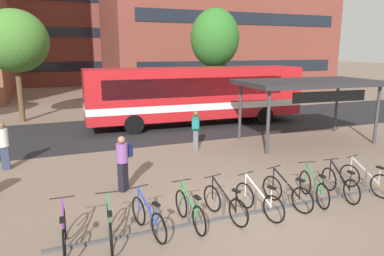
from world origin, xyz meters
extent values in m
plane|color=#7A6656|center=(0.00, 0.00, 0.00)|extent=(200.00, 200.00, 0.00)
cube|color=#232326|center=(0.00, 10.73, 0.00)|extent=(80.00, 7.20, 0.01)
cube|color=red|center=(2.98, 10.73, 1.85)|extent=(12.11, 3.11, 2.70)
cube|color=white|center=(2.98, 10.73, 1.20)|extent=(12.13, 3.14, 0.36)
cube|color=black|center=(8.43, 10.47, 2.98)|extent=(1.11, 2.34, 0.40)
cube|color=black|center=(8.96, 10.45, 2.12)|extent=(0.18, 2.19, 1.40)
cube|color=black|center=(2.74, 11.99, 2.25)|extent=(9.83, 0.52, 0.97)
cube|color=black|center=(2.63, 9.50, 2.25)|extent=(9.83, 0.52, 0.97)
cylinder|color=black|center=(6.75, 11.71, 0.50)|extent=(1.01, 0.35, 1.00)
cylinder|color=black|center=(6.65, 9.40, 0.50)|extent=(1.01, 0.35, 1.00)
cylinder|color=black|center=(-0.68, 12.06, 0.50)|extent=(1.01, 0.35, 1.00)
cylinder|color=black|center=(-0.79, 9.75, 0.50)|extent=(1.01, 0.35, 1.00)
cube|color=#47474C|center=(-0.32, -0.17, 0.03)|extent=(9.33, 0.16, 0.06)
cylinder|color=#47474C|center=(-4.51, -0.13, 0.35)|extent=(0.04, 0.04, 0.70)
cylinder|color=#47474C|center=(-3.58, -0.14, 0.35)|extent=(0.04, 0.04, 0.70)
cylinder|color=#47474C|center=(-2.65, -0.15, 0.35)|extent=(0.04, 0.04, 0.70)
cylinder|color=#47474C|center=(-1.71, -0.15, 0.35)|extent=(0.04, 0.04, 0.70)
cylinder|color=#47474C|center=(-0.78, -0.16, 0.35)|extent=(0.04, 0.04, 0.70)
cylinder|color=#47474C|center=(0.15, -0.17, 0.35)|extent=(0.04, 0.04, 0.70)
cylinder|color=#47474C|center=(1.08, -0.18, 0.35)|extent=(0.04, 0.04, 0.70)
cylinder|color=#47474C|center=(2.02, -0.19, 0.35)|extent=(0.04, 0.04, 0.70)
cylinder|color=#47474C|center=(2.95, -0.20, 0.35)|extent=(0.04, 0.04, 0.70)
cylinder|color=#47474C|center=(3.88, -0.20, 0.35)|extent=(0.04, 0.04, 0.70)
torus|color=black|center=(-4.48, 0.35, 0.35)|extent=(0.07, 0.71, 0.70)
torus|color=black|center=(-4.52, -0.67, 0.35)|extent=(0.07, 0.71, 0.70)
cube|color=#702893|center=(-4.50, -0.14, 0.67)|extent=(0.07, 0.92, 0.58)
cylinder|color=#702893|center=(-4.52, -0.57, 0.62)|extent=(0.03, 0.03, 0.55)
cube|color=black|center=(-4.52, -0.57, 0.88)|extent=(0.11, 0.22, 0.05)
cylinder|color=#702893|center=(-4.48, 0.33, 0.67)|extent=(0.03, 0.03, 0.65)
cylinder|color=black|center=(-4.48, 0.33, 0.98)|extent=(0.52, 0.05, 0.03)
torus|color=black|center=(-3.52, 0.27, 0.35)|extent=(0.12, 0.70, 0.70)
torus|color=black|center=(-3.62, -0.74, 0.35)|extent=(0.12, 0.70, 0.70)
cube|color=#1E7F38|center=(-3.57, -0.21, 0.67)|extent=(0.13, 0.92, 0.58)
cylinder|color=#1E7F38|center=(-3.61, -0.64, 0.62)|extent=(0.03, 0.03, 0.55)
cube|color=black|center=(-3.61, -0.64, 0.88)|extent=(0.12, 0.23, 0.05)
cylinder|color=#1E7F38|center=(-3.52, 0.25, 0.67)|extent=(0.04, 0.04, 0.65)
cylinder|color=black|center=(-3.52, 0.25, 0.98)|extent=(0.52, 0.08, 0.03)
torus|color=black|center=(-2.79, 0.35, 0.35)|extent=(0.19, 0.70, 0.70)
torus|color=black|center=(-2.58, -0.65, 0.35)|extent=(0.19, 0.70, 0.70)
cube|color=#1E3DB2|center=(-2.69, -0.13, 0.67)|extent=(0.22, 0.91, 0.58)
cylinder|color=#1E3DB2|center=(-2.60, -0.55, 0.62)|extent=(0.04, 0.04, 0.55)
cube|color=black|center=(-2.60, -0.55, 0.88)|extent=(0.14, 0.24, 0.05)
cylinder|color=#1E3DB2|center=(-2.79, 0.33, 0.67)|extent=(0.04, 0.04, 0.65)
cylinder|color=black|center=(-2.79, 0.33, 0.98)|extent=(0.51, 0.13, 0.03)
torus|color=black|center=(-1.70, 0.36, 0.35)|extent=(0.08, 0.71, 0.70)
torus|color=black|center=(-1.64, -0.66, 0.35)|extent=(0.08, 0.71, 0.70)
cube|color=#1E7F38|center=(-1.67, -0.13, 0.67)|extent=(0.08, 0.92, 0.58)
cylinder|color=#1E7F38|center=(-1.65, -0.56, 0.62)|extent=(0.03, 0.03, 0.55)
cube|color=black|center=(-1.65, -0.56, 0.88)|extent=(0.11, 0.23, 0.05)
cylinder|color=#1E7F38|center=(-1.70, 0.34, 0.67)|extent=(0.03, 0.03, 0.65)
cylinder|color=black|center=(-1.70, 0.34, 0.98)|extent=(0.52, 0.06, 0.03)
torus|color=black|center=(-0.85, 0.36, 0.35)|extent=(0.20, 0.70, 0.70)
torus|color=black|center=(-0.62, -0.64, 0.35)|extent=(0.20, 0.70, 0.70)
cube|color=black|center=(-0.74, -0.12, 0.67)|extent=(0.24, 0.90, 0.58)
cylinder|color=black|center=(-0.64, -0.54, 0.62)|extent=(0.04, 0.04, 0.55)
cube|color=black|center=(-0.64, -0.54, 0.88)|extent=(0.15, 0.24, 0.05)
cylinder|color=black|center=(-0.84, 0.34, 0.67)|extent=(0.04, 0.04, 0.65)
cylinder|color=black|center=(-0.84, 0.34, 0.98)|extent=(0.51, 0.14, 0.03)
torus|color=black|center=(0.04, 0.22, 0.35)|extent=(0.21, 0.69, 0.70)
torus|color=black|center=(0.28, -0.77, 0.35)|extent=(0.21, 0.69, 0.70)
cube|color=silver|center=(0.16, -0.26, 0.67)|extent=(0.24, 0.90, 0.58)
cylinder|color=silver|center=(0.26, -0.68, 0.62)|extent=(0.04, 0.04, 0.55)
cube|color=black|center=(0.26, -0.68, 0.88)|extent=(0.15, 0.24, 0.05)
cylinder|color=silver|center=(0.05, 0.20, 0.67)|extent=(0.04, 0.04, 0.65)
cylinder|color=black|center=(0.05, 0.20, 0.98)|extent=(0.51, 0.15, 0.03)
torus|color=black|center=(1.02, 0.37, 0.35)|extent=(0.21, 0.69, 0.70)
torus|color=black|center=(1.26, -0.62, 0.35)|extent=(0.21, 0.69, 0.70)
cube|color=black|center=(1.14, -0.10, 0.67)|extent=(0.25, 0.90, 0.58)
cylinder|color=black|center=(1.24, -0.52, 0.62)|extent=(0.04, 0.04, 0.55)
cube|color=black|center=(1.24, -0.52, 0.88)|extent=(0.15, 0.24, 0.05)
cylinder|color=black|center=(1.03, 0.36, 0.67)|extent=(0.04, 0.04, 0.65)
cylinder|color=black|center=(1.03, 0.36, 0.98)|extent=(0.51, 0.15, 0.03)
torus|color=black|center=(2.17, 0.39, 0.35)|extent=(0.20, 0.70, 0.70)
torus|color=black|center=(1.94, -0.60, 0.35)|extent=(0.20, 0.70, 0.70)
cube|color=#1E7F38|center=(2.06, -0.09, 0.67)|extent=(0.24, 0.90, 0.58)
cylinder|color=#1E7F38|center=(1.96, -0.51, 0.62)|extent=(0.04, 0.04, 0.55)
cube|color=black|center=(1.96, -0.51, 0.88)|extent=(0.15, 0.24, 0.05)
cylinder|color=#1E7F38|center=(2.16, 0.37, 0.67)|extent=(0.04, 0.04, 0.65)
cylinder|color=black|center=(2.16, 0.37, 0.98)|extent=(0.51, 0.14, 0.03)
torus|color=black|center=(3.01, 0.34, 0.35)|extent=(0.14, 0.70, 0.70)
torus|color=black|center=(2.87, -0.67, 0.35)|extent=(0.14, 0.70, 0.70)
cube|color=black|center=(2.94, -0.14, 0.67)|extent=(0.16, 0.92, 0.58)
cylinder|color=black|center=(2.89, -0.57, 0.62)|extent=(0.03, 0.03, 0.55)
cube|color=black|center=(2.89, -0.57, 0.88)|extent=(0.13, 0.23, 0.05)
cylinder|color=black|center=(3.01, 0.32, 0.67)|extent=(0.04, 0.04, 0.65)
cylinder|color=black|center=(3.01, 0.32, 0.98)|extent=(0.52, 0.10, 0.03)
torus|color=black|center=(3.81, 0.34, 0.35)|extent=(0.16, 0.70, 0.70)
torus|color=black|center=(3.99, -0.67, 0.35)|extent=(0.16, 0.70, 0.70)
cube|color=#B7BABF|center=(3.90, -0.14, 0.67)|extent=(0.19, 0.91, 0.58)
cylinder|color=#B7BABF|center=(3.97, -0.57, 0.62)|extent=(0.03, 0.03, 0.55)
cube|color=black|center=(3.97, -0.57, 0.88)|extent=(0.14, 0.23, 0.05)
cylinder|color=#B7BABF|center=(3.82, 0.32, 0.67)|extent=(0.04, 0.04, 0.65)
cylinder|color=black|center=(3.82, 0.32, 0.98)|extent=(0.52, 0.12, 0.03)
cylinder|color=#38383D|center=(3.46, 4.30, 1.31)|extent=(0.15, 0.15, 2.61)
cylinder|color=#38383D|center=(8.87, 3.87, 1.31)|extent=(0.15, 0.15, 2.61)
cylinder|color=#38383D|center=(3.66, 6.94, 1.31)|extent=(0.15, 0.15, 2.61)
cylinder|color=#38383D|center=(9.08, 6.51, 1.31)|extent=(0.15, 0.15, 2.61)
cube|color=#28282D|center=(6.27, 5.40, 2.71)|extent=(6.48, 3.93, 0.20)
cube|color=black|center=(6.15, 3.94, 2.26)|extent=(3.47, 0.35, 0.44)
cube|color=#565660|center=(1.02, 5.98, 0.42)|extent=(0.29, 0.32, 0.83)
cylinder|color=#23664C|center=(1.02, 5.98, 1.14)|extent=(0.45, 0.45, 0.61)
sphere|color=brown|center=(1.02, 5.98, 1.55)|extent=(0.22, 0.22, 0.22)
cube|color=#197075|center=(0.91, 5.74, 1.17)|extent=(0.33, 0.28, 0.40)
cube|color=#2D3851|center=(-6.20, 6.11, 0.42)|extent=(0.27, 0.21, 0.84)
cylinder|color=beige|center=(-6.20, 6.11, 1.15)|extent=(0.35, 0.35, 0.64)
sphere|color=brown|center=(-6.20, 6.11, 1.58)|extent=(0.22, 0.22, 0.22)
cube|color=black|center=(-2.73, 2.59, 0.45)|extent=(0.33, 0.32, 0.90)
cylinder|color=#7F4C93|center=(-2.73, 2.59, 1.19)|extent=(0.48, 0.48, 0.57)
sphere|color=#936B4C|center=(-2.73, 2.59, 1.58)|extent=(0.22, 0.22, 0.22)
cube|color=navy|center=(-2.53, 2.76, 1.21)|extent=(0.32, 0.33, 0.40)
cylinder|color=brown|center=(6.62, 16.02, 1.62)|extent=(0.32, 0.32, 3.24)
ellipsoid|color=#2D7028|center=(6.62, 16.02, 4.99)|extent=(3.46, 3.46, 4.12)
cylinder|color=brown|center=(-6.20, 15.46, 1.57)|extent=(0.32, 0.32, 3.14)
ellipsoid|color=#427A2D|center=(-6.20, 15.46, 4.65)|extent=(3.73, 3.73, 3.54)
cube|color=brown|center=(12.62, 27.78, 8.78)|extent=(23.28, 10.78, 17.56)
cube|color=black|center=(12.62, 22.36, 2.63)|extent=(20.49, 0.06, 1.10)
cube|color=black|center=(12.62, 22.36, 7.02)|extent=(20.49, 0.06, 1.10)
cube|color=brown|center=(-3.89, 41.83, 5.77)|extent=(15.65, 11.29, 11.55)
cube|color=black|center=(-3.89, 36.15, 2.31)|extent=(13.78, 0.06, 1.10)
cube|color=black|center=(-3.89, 36.15, 6.16)|extent=(13.78, 0.06, 1.10)
camera|label=1|loc=(-4.52, -7.42, 4.12)|focal=33.06mm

